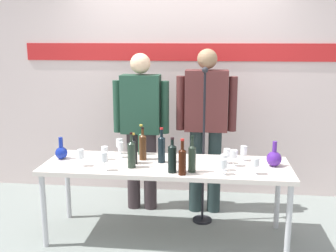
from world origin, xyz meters
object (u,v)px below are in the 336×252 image
(wine_bottle_0, at_px, (141,142))
(wine_glass_right_4, at_px, (255,162))
(wine_glass_right_3, at_px, (244,151))
(wine_glass_right_2, at_px, (227,153))
(wine_bottle_3, at_px, (134,151))
(wine_glass_left_0, at_px, (105,150))
(wine_glass_right_5, at_px, (234,154))
(wine_bottle_7, at_px, (143,146))
(wine_glass_left_2, at_px, (121,147))
(wine_glass_right_0, at_px, (223,164))
(wine_bottle_5, at_px, (162,148))
(wine_bottle_4, at_px, (131,153))
(wine_bottle_1, at_px, (192,157))
(wine_glass_left_1, at_px, (104,157))
(wine_glass_left_4, at_px, (119,143))
(display_table, at_px, (166,170))
(presenter_right, at_px, (206,120))
(wine_bottle_6, at_px, (172,157))
(wine_glass_right_1, at_px, (224,160))
(decanter_blue_right, at_px, (274,158))
(microphone_stand, at_px, (203,172))
(decanter_blue_left, at_px, (61,152))
(wine_bottle_2, at_px, (182,160))
(presenter_left, at_px, (141,122))
(wine_glass_left_3, at_px, (81,154))

(wine_bottle_0, bearing_deg, wine_glass_right_4, -24.44)
(wine_glass_right_3, bearing_deg, wine_glass_right_2, -147.01)
(wine_bottle_3, xyz_separation_m, wine_glass_right_2, (0.85, 0.09, -0.02))
(wine_glass_left_0, height_order, wine_glass_right_5, wine_glass_right_5)
(wine_bottle_7, xyz_separation_m, wine_glass_right_4, (1.02, -0.31, -0.03))
(wine_glass_left_2, bearing_deg, wine_glass_right_0, -22.18)
(wine_bottle_5, xyz_separation_m, wine_glass_right_3, (0.76, 0.14, -0.04))
(wine_bottle_0, bearing_deg, wine_bottle_3, -93.19)
(wine_bottle_4, bearing_deg, wine_bottle_1, -6.70)
(wine_bottle_0, relative_size, wine_glass_left_1, 1.84)
(wine_glass_left_4, xyz_separation_m, wine_glass_right_0, (1.02, -0.54, -0.01))
(display_table, bearing_deg, wine_glass_left_1, -154.07)
(presenter_right, distance_m, wine_bottle_7, 0.81)
(wine_bottle_6, bearing_deg, display_table, 109.15)
(wine_bottle_1, xyz_separation_m, wine_glass_right_0, (0.27, -0.04, -0.04))
(wine_bottle_4, xyz_separation_m, wine_glass_right_3, (1.01, 0.32, -0.03))
(presenter_right, bearing_deg, wine_bottle_7, -137.48)
(wine_glass_right_0, height_order, wine_glass_right_5, wine_glass_right_5)
(wine_glass_left_1, bearing_deg, wine_glass_left_2, 82.58)
(wine_glass_right_1, bearing_deg, wine_glass_right_3, 58.79)
(presenter_right, xyz_separation_m, wine_glass_left_0, (-0.94, -0.58, -0.20))
(decanter_blue_right, bearing_deg, wine_glass_right_5, -173.47)
(wine_glass_left_0, relative_size, wine_glass_right_3, 0.91)
(wine_glass_right_5, bearing_deg, wine_glass_left_0, 177.01)
(wine_glass_left_2, relative_size, wine_glass_right_5, 1.02)
(microphone_stand, bearing_deg, decanter_blue_left, -166.23)
(wine_glass_right_4, bearing_deg, wine_glass_right_5, 130.10)
(wine_bottle_2, bearing_deg, decanter_blue_left, 164.54)
(wine_bottle_2, relative_size, wine_glass_right_3, 2.20)
(wine_bottle_3, xyz_separation_m, wine_glass_left_0, (-0.30, 0.09, -0.03))
(wine_glass_left_1, height_order, wine_glass_left_4, wine_glass_left_1)
(wine_glass_left_4, relative_size, wine_glass_right_3, 1.06)
(wine_glass_left_2, bearing_deg, wine_bottle_0, 36.36)
(wine_bottle_4, bearing_deg, wine_glass_left_0, 145.44)
(wine_bottle_2, bearing_deg, wine_bottle_3, 150.70)
(wine_bottle_7, relative_size, wine_glass_right_1, 2.16)
(wine_bottle_2, bearing_deg, presenter_left, 119.07)
(wine_bottle_5, xyz_separation_m, wine_glass_left_4, (-0.46, 0.25, -0.03))
(wine_glass_left_1, xyz_separation_m, wine_glass_right_5, (1.12, 0.26, -0.01))
(display_table, xyz_separation_m, presenter_left, (-0.35, 0.65, 0.31))
(wine_bottle_3, relative_size, wine_glass_right_5, 1.92)
(wine_bottle_1, relative_size, wine_glass_left_3, 2.06)
(wine_glass_right_1, bearing_deg, wine_bottle_7, 162.05)
(wine_glass_right_2, bearing_deg, wine_bottle_1, -137.55)
(presenter_right, relative_size, wine_glass_right_4, 12.29)
(wine_bottle_6, distance_m, wine_glass_left_3, 0.84)
(decanter_blue_left, relative_size, wine_glass_left_0, 1.65)
(wine_bottle_4, bearing_deg, wine_bottle_3, 92.50)
(wine_bottle_1, height_order, wine_glass_left_2, wine_bottle_1)
(wine_glass_right_4, bearing_deg, wine_bottle_3, 170.46)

